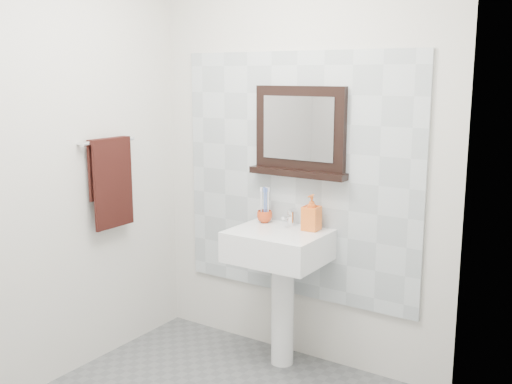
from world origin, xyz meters
TOP-DOWN VIEW (x-y plane):
  - back_wall at (0.00, 1.10)m, footprint 2.00×0.01m
  - left_wall at (-1.00, 0.00)m, footprint 0.01×2.20m
  - right_wall at (1.00, 0.00)m, footprint 0.01×2.20m
  - splashback at (0.00, 1.09)m, footprint 1.60×0.02m
  - pedestal_sink at (0.01, 0.87)m, footprint 0.55×0.44m
  - toothbrush_cup at (-0.17, 0.99)m, footprint 0.12×0.12m
  - toothbrushes at (-0.17, 0.99)m, footprint 0.05×0.04m
  - soap_dispenser at (0.16, 0.99)m, footprint 0.10×0.10m
  - framed_mirror at (0.04, 1.06)m, footprint 0.63×0.11m
  - towel_bar at (-0.95, 0.46)m, footprint 0.07×0.40m
  - hand_towel at (-0.94, 0.46)m, footprint 0.06×0.30m

SIDE VIEW (x-z plane):
  - pedestal_sink at x=0.01m, z-range 0.20..1.16m
  - toothbrush_cup at x=-0.17m, z-range 0.86..0.93m
  - soap_dispenser at x=0.16m, z-range 0.86..1.07m
  - toothbrushes at x=-0.17m, z-range 0.88..1.09m
  - splashback at x=0.00m, z-range 0.40..1.90m
  - hand_towel at x=-0.94m, z-range 0.88..1.43m
  - back_wall at x=0.00m, z-range 0.00..2.50m
  - left_wall at x=-1.00m, z-range 0.00..2.50m
  - right_wall at x=1.00m, z-range 0.00..2.50m
  - towel_bar at x=-0.95m, z-range 1.35..1.38m
  - framed_mirror at x=0.04m, z-range 1.15..1.68m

